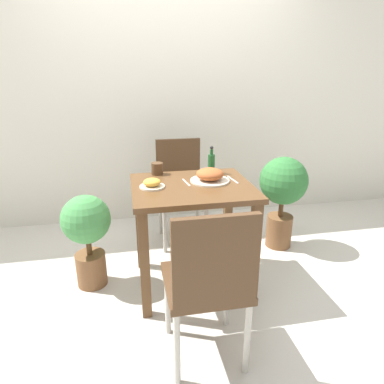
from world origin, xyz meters
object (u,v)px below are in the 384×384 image
drink_cup (157,169)px  potted_plant_left (87,231)px  sauce_bottle (211,163)px  side_plate (152,183)px  chair_far (180,185)px  food_plate (210,176)px  potted_plant_right (283,190)px  chair_near (209,280)px

drink_cup → potted_plant_left: (-0.52, -0.17, -0.38)m
potted_plant_left → sauce_bottle: bearing=7.2°
side_plate → chair_far: bearing=67.6°
food_plate → potted_plant_right: 0.86m
sauce_bottle → chair_far: bearing=107.1°
side_plate → potted_plant_left: (-0.46, 0.12, -0.36)m
chair_far → potted_plant_left: 0.99m
chair_far → potted_plant_right: 0.89m
food_plate → potted_plant_left: size_ratio=0.39×
drink_cup → potted_plant_left: bearing=-162.1°
food_plate → potted_plant_left: (-0.86, 0.07, -0.38)m
potted_plant_left → chair_near: bearing=-52.4°
side_plate → drink_cup: bearing=77.9°
chair_near → potted_plant_left: 1.09m
potted_plant_left → potted_plant_right: 1.62m
food_plate → potted_plant_right: (0.73, 0.36, -0.28)m
food_plate → side_plate: size_ratio=1.64×
food_plate → drink_cup: food_plate is taller
chair_near → drink_cup: chair_near is taller
chair_near → potted_plant_left: bearing=-52.4°
chair_far → side_plate: chair_far is taller
side_plate → potted_plant_right: bearing=19.8°
sauce_bottle → chair_near: bearing=-104.5°
chair_far → food_plate: bearing=-82.1°
chair_near → chair_far: (0.10, 1.48, 0.00)m
chair_far → potted_plant_left: size_ratio=1.32×
drink_cup → potted_plant_right: (1.07, 0.12, -0.28)m
drink_cup → chair_far: bearing=61.6°
drink_cup → potted_plant_left: drink_cup is taller
food_plate → drink_cup: bearing=144.6°
sauce_bottle → potted_plant_right: sauce_bottle is taller
chair_far → food_plate: size_ratio=3.36×
chair_far → potted_plant_left: (-0.76, -0.62, -0.09)m
side_plate → potted_plant_left: size_ratio=0.24×
side_plate → potted_plant_right: size_ratio=0.20×
food_plate → potted_plant_left: food_plate is taller
chair_far → potted_plant_right: (0.83, -0.33, 0.01)m
side_plate → drink_cup: size_ratio=1.92×
chair_near → side_plate: 0.81m
sauce_bottle → potted_plant_left: sauce_bottle is taller
potted_plant_left → potted_plant_right: bearing=10.2°
chair_near → food_plate: bearing=-103.9°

